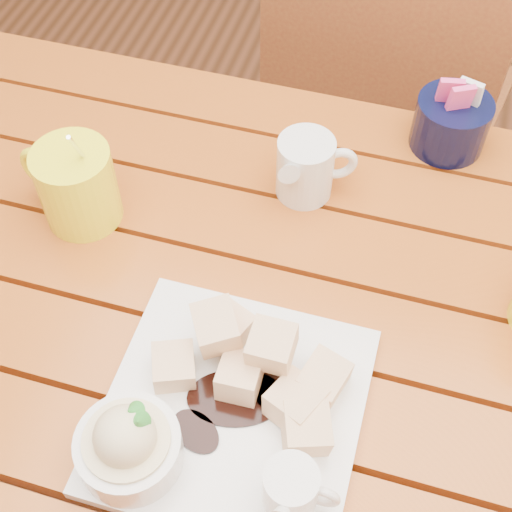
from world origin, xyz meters
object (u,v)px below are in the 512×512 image
(table, at_px, (262,346))
(coffee_mug_left, at_px, (75,184))
(chair_far, at_px, (383,102))
(dessert_plate, at_px, (212,415))

(table, height_order, coffee_mug_left, coffee_mug_left)
(table, relative_size, chair_far, 1.31)
(table, distance_m, dessert_plate, 0.22)
(table, height_order, dessert_plate, dessert_plate)
(table, relative_size, coffee_mug_left, 7.15)
(coffee_mug_left, relative_size, chair_far, 0.18)
(table, bearing_deg, coffee_mug_left, 165.51)
(table, xyz_separation_m, dessert_plate, (-0.01, -0.17, 0.14))
(coffee_mug_left, xyz_separation_m, chair_far, (0.33, 0.61, -0.30))
(coffee_mug_left, bearing_deg, dessert_plate, -28.61)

